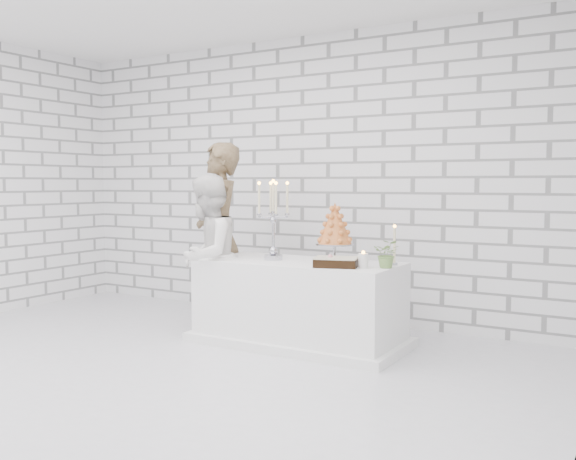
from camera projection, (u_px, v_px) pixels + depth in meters
The scene contains 11 objects.
ground at pixel (140, 375), 4.78m from camera, with size 6.00×5.00×0.01m, color silver.
wall_back at pixel (302, 178), 6.82m from camera, with size 6.00×0.01×3.00m, color white.
cake_table at pixel (299, 303), 5.67m from camera, with size 1.80×0.80×0.75m, color white.
groom at pixel (219, 235), 6.32m from camera, with size 0.67×0.44×1.85m, color #513D24.
bride at pixel (207, 257), 5.87m from camera, with size 0.74×0.58×1.52m, color white.
candelabra at pixel (273, 220), 5.71m from camera, with size 0.29×0.29×0.73m, color #A8A8B3, non-canonical shape.
croquembouche at pixel (335, 232), 5.55m from camera, with size 0.34×0.34×0.53m, color #AF5722, non-canonical shape.
chocolate_cake at pixel (336, 262), 5.25m from camera, with size 0.35×0.25×0.08m, color black.
pillar_candle at pixel (363, 261), 5.18m from camera, with size 0.08×0.08×0.12m, color white.
extra_taper at pixel (394, 246), 5.36m from camera, with size 0.06×0.06×0.32m, color beige.
flowers at pixel (387, 254), 5.18m from camera, with size 0.21×0.18×0.23m, color #3F6A36.
Camera 1 is at (3.34, -3.47, 1.44)m, focal length 39.56 mm.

